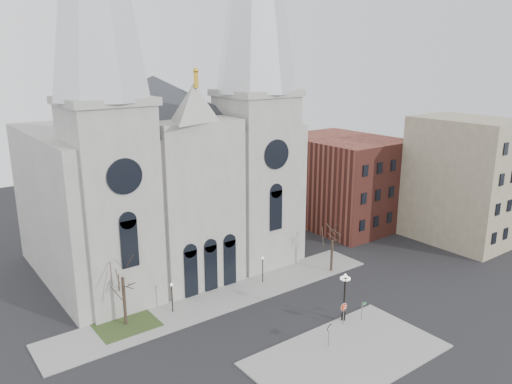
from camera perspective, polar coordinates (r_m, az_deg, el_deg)
ground at (r=49.59m, az=3.47°, el=-16.73°), size 160.00×160.00×0.00m
sidewalk_near at (r=48.32m, az=10.36°, el=-17.82°), size 18.00×10.00×0.14m
sidewalk_far at (r=57.27m, az=-3.80°, el=-12.00°), size 40.00×6.00×0.14m
grass_patch at (r=53.68m, az=-14.62°, el=-14.46°), size 6.00×5.00×0.18m
cathedral at (r=61.78m, az=-10.17°, el=7.76°), size 33.00×26.66×54.00m
bg_building_brick at (r=81.11m, az=9.75°, el=1.25°), size 14.00×18.00×14.00m
bg_building_tan at (r=77.59m, az=22.53°, el=1.19°), size 10.00×14.00×18.00m
tree_left at (r=51.24m, az=-15.03°, el=-9.09°), size 3.20×3.20×7.50m
tree_right at (r=62.85m, az=8.73°, el=-5.24°), size 3.20×3.20×6.00m
ped_lamp_left at (r=54.00m, az=-9.58°, el=-11.28°), size 0.32×0.32×3.26m
ped_lamp_right at (r=59.79m, az=0.77°, el=-8.35°), size 0.32×0.32×3.26m
stop_sign at (r=51.93m, az=9.99°, el=-13.03°), size 0.79×0.38×2.39m
globe_lamp at (r=52.08m, az=10.09°, el=-11.10°), size 1.42×1.42×5.10m
one_way_sign at (r=48.36m, az=8.33°, el=-15.52°), size 0.91×0.43×2.22m
street_name_sign at (r=53.45m, az=12.07°, el=-12.94°), size 0.62×0.08×1.95m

